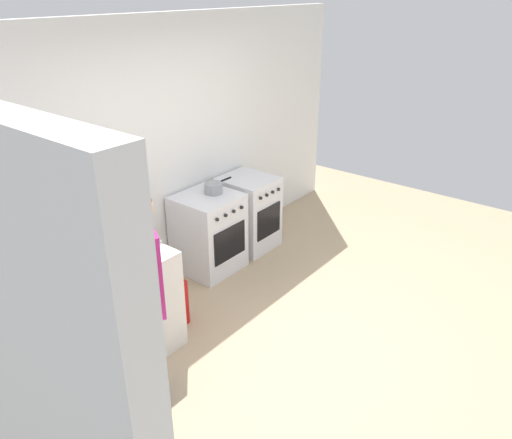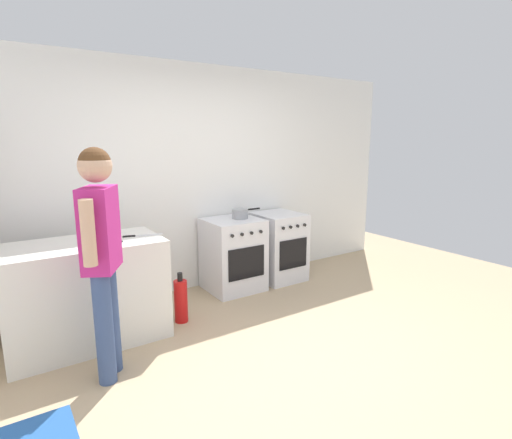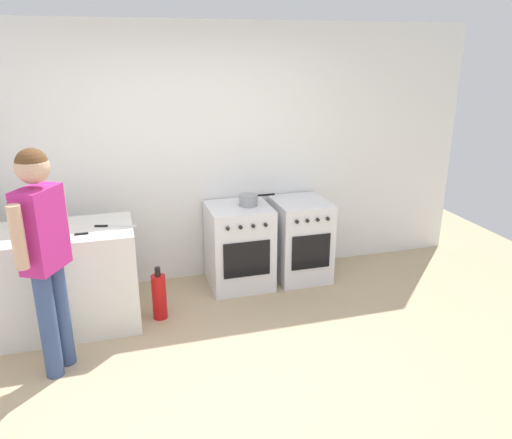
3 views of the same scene
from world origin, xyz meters
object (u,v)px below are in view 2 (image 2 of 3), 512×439
knife_bread (141,235)px  fire_extinguisher (181,301)px  person (101,243)px  oven_left (233,254)px  pot (240,214)px  oven_right (278,246)px  knife_carving (127,241)px

knife_bread → fire_extinguisher: size_ratio=0.69×
person → oven_left: bearing=31.8°
pot → fire_extinguisher: bearing=-154.0°
person → fire_extinguisher: 1.29m
oven_right → person: bearing=-156.1°
knife_carving → knife_bread: bearing=37.8°
oven_left → pot: pot is taller
knife_bread → pot: bearing=17.6°
pot → person: size_ratio=0.22×
knife_carving → oven_left: bearing=21.7°
person → knife_bread: bearing=52.5°
knife_bread → knife_carving: 0.20m
oven_left → pot: (0.10, -0.00, 0.48)m
knife_bread → person: person is taller
knife_carving → person: bearing=-122.5°
oven_right → knife_carving: (-2.03, -0.54, 0.48)m
oven_right → person: (-2.35, -1.04, 0.61)m
fire_extinguisher → knife_carving: bearing=-172.4°
oven_right → knife_carving: knife_carving is taller
pot → person: (-1.78, -1.04, 0.13)m
knife_bread → person: 0.80m
pot → knife_bread: 1.37m
pot → knife_bread: bearing=-162.4°
oven_left → oven_right: same height
pot → knife_bread: size_ratio=1.06×
knife_bread → knife_carving: bearing=-142.2°
pot → fire_extinguisher: size_ratio=0.74×
oven_left → person: (-1.68, -1.04, 0.61)m
person → fire_extinguisher: size_ratio=3.43×
knife_bread → knife_carving: same height
fire_extinguisher → knife_bread: bearing=169.9°
knife_carving → person: 0.61m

